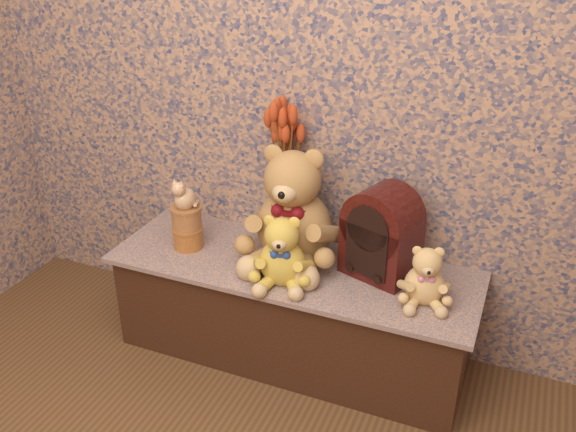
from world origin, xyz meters
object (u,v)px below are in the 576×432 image
(ceramic_vase, at_px, (286,217))
(teddy_small, at_px, (426,272))
(teddy_large, at_px, (294,199))
(biscuit_tin_lower, at_px, (188,237))
(cat_figurine, at_px, (184,192))
(teddy_medium, at_px, (282,246))
(cathedral_radio, at_px, (382,232))

(ceramic_vase, bearing_deg, teddy_small, -19.83)
(teddy_small, bearing_deg, teddy_large, 152.24)
(ceramic_vase, bearing_deg, teddy_large, -53.35)
(biscuit_tin_lower, xyz_separation_m, cat_figurine, (0.00, 0.00, 0.21))
(ceramic_vase, height_order, cat_figurine, cat_figurine)
(teddy_large, distance_m, teddy_medium, 0.22)
(cathedral_radio, distance_m, ceramic_vase, 0.46)
(cat_figurine, bearing_deg, teddy_medium, -1.17)
(teddy_small, distance_m, cathedral_radio, 0.24)
(ceramic_vase, distance_m, biscuit_tin_lower, 0.42)
(ceramic_vase, xyz_separation_m, cat_figurine, (-0.35, -0.22, 0.14))
(teddy_medium, xyz_separation_m, cathedral_radio, (0.33, 0.19, 0.03))
(teddy_large, bearing_deg, cat_figurine, -171.30)
(teddy_large, height_order, biscuit_tin_lower, teddy_large)
(teddy_large, height_order, teddy_medium, teddy_large)
(teddy_medium, relative_size, cat_figurine, 2.16)
(cathedral_radio, bearing_deg, teddy_large, -160.42)
(teddy_large, xyz_separation_m, biscuit_tin_lower, (-0.44, -0.10, -0.21))
(ceramic_vase, relative_size, cat_figurine, 1.58)
(teddy_large, bearing_deg, biscuit_tin_lower, -171.30)
(teddy_medium, distance_m, cathedral_radio, 0.38)
(teddy_small, relative_size, ceramic_vase, 1.11)
(teddy_medium, relative_size, biscuit_tin_lower, 2.42)
(teddy_medium, distance_m, cat_figurine, 0.48)
(teddy_small, distance_m, biscuit_tin_lower, 0.99)
(teddy_large, xyz_separation_m, cathedral_radio, (0.36, 0.01, -0.07))
(ceramic_vase, bearing_deg, cathedral_radio, -14.10)
(teddy_medium, bearing_deg, ceramic_vase, 96.71)
(teddy_large, height_order, cat_figurine, teddy_large)
(teddy_medium, bearing_deg, biscuit_tin_lower, 155.48)
(teddy_small, height_order, cat_figurine, cat_figurine)
(teddy_medium, height_order, cathedral_radio, cathedral_radio)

